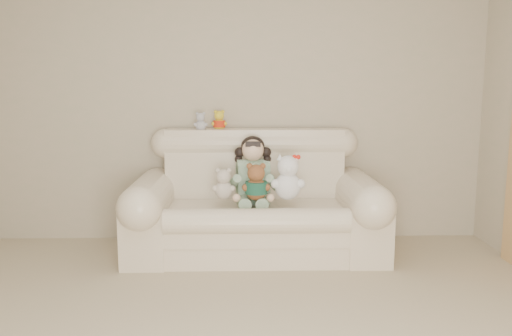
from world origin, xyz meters
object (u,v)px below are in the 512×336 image
at_px(seated_child, 253,169).
at_px(cream_teddy, 224,181).
at_px(sofa, 256,194).
at_px(brown_teddy, 256,178).
at_px(white_cat, 288,172).

relative_size(seated_child, cream_teddy, 1.95).
height_order(sofa, brown_teddy, sofa).
distance_m(seated_child, cream_teddy, 0.31).
distance_m(seated_child, brown_teddy, 0.24).
bearing_deg(brown_teddy, cream_teddy, 173.67).
height_order(sofa, white_cat, sofa).
xyz_separation_m(seated_child, white_cat, (0.28, -0.21, 0.01)).
bearing_deg(white_cat, brown_teddy, 174.74).
bearing_deg(white_cat, sofa, 142.55).
height_order(seated_child, white_cat, seated_child).
bearing_deg(white_cat, cream_teddy, 166.91).
relative_size(sofa, seated_child, 3.63).
bearing_deg(sofa, cream_teddy, -158.00).
bearing_deg(cream_teddy, white_cat, -2.48).
bearing_deg(seated_child, brown_teddy, -93.69).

